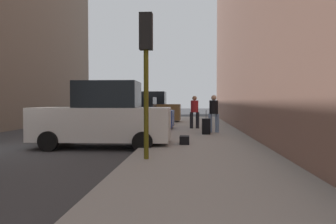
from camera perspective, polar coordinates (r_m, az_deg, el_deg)
name	(u,v)px	position (r m, az deg, el deg)	size (l,w,h in m)	color
ground_plane	(20,149)	(11.88, -24.36, -5.94)	(120.00, 120.00, 0.00)	#38383A
sidewalk	(203,149)	(10.47, 6.14, -6.40)	(4.00, 40.00, 0.15)	gray
parked_white_van	(104,117)	(11.34, -11.14, -0.93)	(4.63, 2.12, 2.25)	silver
parked_blue_sedan	(134,115)	(17.22, -5.94, -0.55)	(4.23, 2.12, 1.79)	navy
parked_bronze_suv	(149,109)	(23.18, -3.38, 0.54)	(4.62, 2.09, 2.25)	brown
fire_hydrant	(164,126)	(14.27, -0.69, -2.47)	(0.42, 0.22, 0.70)	red
traffic_light	(146,54)	(8.21, -3.84, 10.10)	(0.32, 0.32, 3.60)	#514C0F
pedestrian_in_jeans	(214,112)	(15.16, 7.97, 0.07)	(0.51, 0.43, 1.71)	#728CB2
pedestrian_in_red_jacket	(195,110)	(17.28, 4.64, 0.31)	(0.51, 0.42, 1.71)	black
rolling_suitcase	(206,126)	(14.41, 6.64, -2.46)	(0.37, 0.56, 1.04)	black
duffel_bag	(184,140)	(10.95, 2.88, -4.90)	(0.32, 0.44, 0.28)	black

